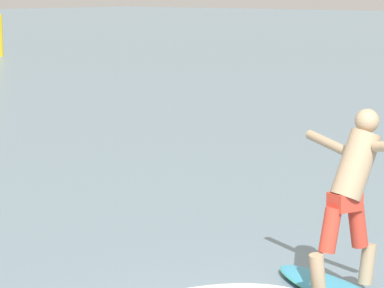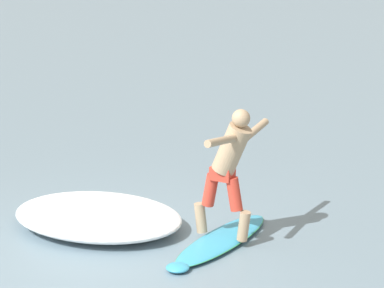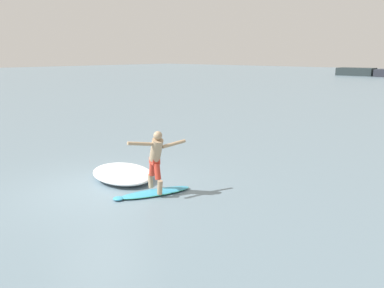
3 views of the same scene
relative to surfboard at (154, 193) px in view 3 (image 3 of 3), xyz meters
The scene contains 4 objects.
ground_plane 1.53m from the surfboard, 152.40° to the right, with size 200.00×200.00×0.00m, color slate.
surfboard is the anchor object (origin of this frame).
surfer 1.00m from the surfboard, ahead, with size 0.87×1.51×1.63m.
wave_foam_at_tail 1.62m from the surfboard, behind, with size 2.46×1.95×0.33m.
Camera 3 is at (8.21, -5.42, 3.54)m, focal length 35.00 mm.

